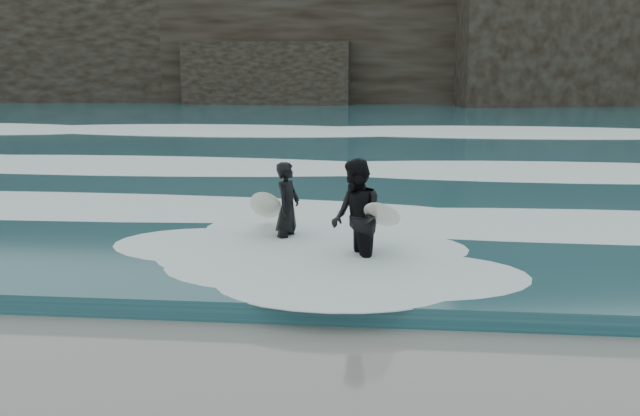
% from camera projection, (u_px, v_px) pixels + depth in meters
% --- Properties ---
extents(sea, '(90.00, 52.00, 0.30)m').
position_uv_depth(sea, '(398.00, 127.00, 35.94)').
color(sea, '#1E4C55').
rests_on(sea, ground).
extents(headland, '(70.00, 9.00, 10.00)m').
position_uv_depth(headland, '(402.00, 26.00, 51.56)').
color(headland, black).
rests_on(headland, ground).
extents(foam_near, '(60.00, 3.20, 0.20)m').
position_uv_depth(foam_near, '(389.00, 210.00, 16.39)').
color(foam_near, white).
rests_on(foam_near, sea).
extents(foam_mid, '(60.00, 4.00, 0.24)m').
position_uv_depth(foam_mid, '(394.00, 161.00, 23.21)').
color(foam_mid, white).
rests_on(foam_mid, sea).
extents(foam_far, '(60.00, 4.80, 0.30)m').
position_uv_depth(foam_far, '(397.00, 129.00, 31.98)').
color(foam_far, white).
rests_on(foam_far, sea).
extents(surfer_left, '(1.06, 2.01, 1.68)m').
position_uv_depth(surfer_left, '(282.00, 208.00, 14.30)').
color(surfer_left, black).
rests_on(surfer_left, ground).
extents(surfer_right, '(1.30, 2.01, 1.93)m').
position_uv_depth(surfer_right, '(358.00, 219.00, 12.82)').
color(surfer_right, black).
rests_on(surfer_right, ground).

